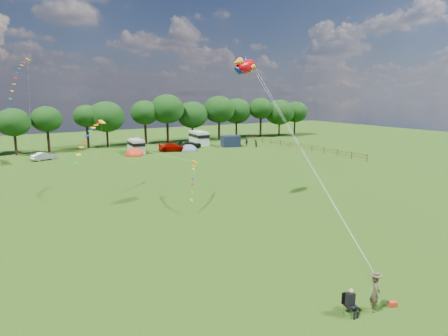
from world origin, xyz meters
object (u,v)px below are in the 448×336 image
car_c (173,147)px  walker_a (256,144)px  kite_flyer (375,293)px  campervan_c (136,146)px  fish_kite (244,66)px  walker_b (246,142)px  campervan_d (199,138)px  camp_chair (350,299)px  tent_orange (135,155)px  car_b (44,156)px  tent_greyblue (189,151)px  car_d (188,145)px

car_c → walker_a: 16.42m
kite_flyer → campervan_c: bearing=37.1°
fish_kite → walker_b: 42.07m
kite_flyer → fish_kite: fish_kite is taller
campervan_d → camp_chair: campervan_d is taller
walker_b → car_c: bearing=-23.2°
tent_orange → walker_a: 23.72m
car_b → car_c: car_c is taller
camp_chair → car_b: bearing=114.8°
tent_orange → kite_flyer: 51.73m
campervan_d → walker_b: 9.87m
campervan_d → walker_a: bearing=-134.1°
campervan_c → tent_greyblue: size_ratio=1.41×
car_b → tent_orange: (13.71, -3.11, -0.61)m
car_b → campervan_c: 14.95m
tent_greyblue → car_c: bearing=153.9°
walker_a → tent_greyblue: bearing=-27.2°
campervan_d → fish_kite: fish_kite is taller
fish_kite → car_b: bearing=89.5°
tent_greyblue → fish_kite: 36.55m
campervan_d → walker_a: campervan_d is taller
walker_b → campervan_d: bearing=-60.7°
car_b → walker_a: (37.28, -5.68, 0.10)m
car_c → walker_b: bearing=-69.8°
car_b → camp_chair: camp_chair is taller
car_c → walker_b: car_c is taller
kite_flyer → walker_b: bearing=14.9°
tent_greyblue → walker_b: walker_b is taller
camp_chair → walker_b: walker_b is taller
car_c → campervan_d: campervan_d is taller
tent_greyblue → camp_chair: (-16.11, -50.91, 0.79)m
campervan_c → car_c: bearing=-100.2°
car_b → kite_flyer: 55.36m
tent_greyblue → camp_chair: bearing=-107.6°
car_c → campervan_c: size_ratio=0.99×
car_b → walker_b: (36.92, -2.99, 0.13)m
car_b → kite_flyer: (9.06, -54.62, 0.29)m
campervan_c → fish_kite: 37.51m
campervan_c → walker_b: size_ratio=3.35×
car_d → walker_b: size_ratio=3.72×
fish_kite → car_c: bearing=56.2°
tent_greyblue → car_b: bearing=172.1°
tent_orange → kite_flyer: bearing=-95.2°
kite_flyer → camp_chair: kite_flyer is taller
camp_chair → walker_b: 58.94m
tent_greyblue → camp_chair: camp_chair is taller
walker_a → campervan_c: bearing=-30.6°
camp_chair → campervan_d: bearing=86.0°
car_c → tent_orange: (-7.56, -1.08, -0.74)m
tent_orange → fish_kite: (0.12, -32.92, 12.81)m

